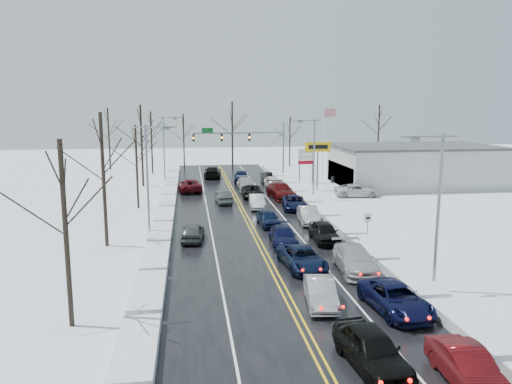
{
  "coord_description": "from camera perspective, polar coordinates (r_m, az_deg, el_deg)",
  "views": [
    {
      "loc": [
        -5.22,
        -43.55,
        10.53
      ],
      "look_at": [
        0.9,
        1.67,
        2.5
      ],
      "focal_mm": 35.0,
      "sensor_mm": 36.0,
      "label": 1
    }
  ],
  "objects": [
    {
      "name": "queued_car_13",
      "position": [
        45.16,
        5.98,
        -3.56
      ],
      "size": [
        1.93,
        4.58,
        1.47
      ],
      "primitive_type": "imported",
      "rotation": [
        0.0,
        0.0,
        -0.09
      ],
      "color": "#96989E",
      "rests_on": "ground"
    },
    {
      "name": "queued_car_16",
      "position": [
        63.65,
        1.99,
        0.45
      ],
      "size": [
        2.13,
        4.56,
        1.51
      ],
      "primitive_type": "imported",
      "rotation": [
        0.0,
        0.0,
        0.08
      ],
      "color": "silver",
      "rests_on": "ground"
    },
    {
      "name": "queued_car_3",
      "position": [
        38.17,
        3.13,
        -6.05
      ],
      "size": [
        2.15,
        4.78,
        1.36
      ],
      "primitive_type": "imported",
      "rotation": [
        0.0,
        0.0,
        -0.05
      ],
      "color": "black",
      "rests_on": "ground"
    },
    {
      "name": "speed_limit_sign",
      "position": [
        39.03,
        12.65,
        -3.45
      ],
      "size": [
        0.55,
        0.09,
        2.35
      ],
      "color": "slate",
      "rests_on": "ground"
    },
    {
      "name": "dealership_building",
      "position": [
        68.58,
        17.58,
        2.92
      ],
      "size": [
        20.4,
        12.4,
        5.3
      ],
      "color": "#BABBB5",
      "rests_on": "ground"
    },
    {
      "name": "tree_left_d",
      "position": [
        65.9,
        -13.0,
        6.95
      ],
      "size": [
        4.2,
        4.2,
        10.5
      ],
      "color": "#2D231C",
      "rests_on": "ground"
    },
    {
      "name": "queued_car_14",
      "position": [
        50.97,
        4.37,
        -1.97
      ],
      "size": [
        2.84,
        5.15,
        1.37
      ],
      "primitive_type": "imported",
      "rotation": [
        0.0,
        0.0,
        -0.12
      ],
      "color": "black",
      "rests_on": "ground"
    },
    {
      "name": "queued_car_2",
      "position": [
        33.0,
        5.28,
        -8.67
      ],
      "size": [
        2.75,
        5.22,
        1.4
      ],
      "primitive_type": "imported",
      "rotation": [
        0.0,
        0.0,
        0.09
      ],
      "color": "black",
      "rests_on": "ground"
    },
    {
      "name": "flagpole",
      "position": [
        76.47,
        7.83,
        6.44
      ],
      "size": [
        1.87,
        1.2,
        10.0
      ],
      "color": "silver",
      "rests_on": "ground"
    },
    {
      "name": "tree_far_d",
      "position": [
        85.92,
        3.9,
        6.89
      ],
      "size": [
        3.4,
        3.4,
        8.5
      ],
      "color": "#2D231C",
      "rests_on": "ground"
    },
    {
      "name": "tree_left_b",
      "position": [
        38.24,
        -17.17,
        4.22
      ],
      "size": [
        4.0,
        4.0,
        10.0
      ],
      "color": "#2D231C",
      "rests_on": "ground"
    },
    {
      "name": "oncoming_car_1",
      "position": [
        61.64,
        -7.56,
        0.06
      ],
      "size": [
        3.01,
        5.8,
        1.56
      ],
      "primitive_type": "imported",
      "rotation": [
        0.0,
        0.0,
        3.22
      ],
      "color": "#530B12",
      "rests_on": "ground"
    },
    {
      "name": "queued_car_12",
      "position": [
        39.32,
        7.78,
        -5.65
      ],
      "size": [
        1.9,
        4.59,
        1.55
      ],
      "primitive_type": "imported",
      "rotation": [
        0.0,
        0.0,
        -0.01
      ],
      "color": "black",
      "rests_on": "ground"
    },
    {
      "name": "queued_car_8",
      "position": [
        68.22,
        -1.7,
        1.1
      ],
      "size": [
        2.37,
        4.98,
        1.64
      ],
      "primitive_type": "imported",
      "rotation": [
        0.0,
        0.0,
        -0.09
      ],
      "color": "black",
      "rests_on": "ground"
    },
    {
      "name": "traffic_signal_mast",
      "position": [
        72.24,
        -0.8,
        5.97
      ],
      "size": [
        13.28,
        0.39,
        8.0
      ],
      "color": "slate",
      "rests_on": "ground"
    },
    {
      "name": "parked_car_2",
      "position": [
        69.82,
        9.18,
        1.18
      ],
      "size": [
        2.48,
        4.99,
        1.63
      ],
      "primitive_type": "imported",
      "rotation": [
        0.0,
        0.0,
        3.02
      ],
      "color": "black",
      "rests_on": "ground"
    },
    {
      "name": "queued_car_5",
      "position": [
        51.32,
        0.1,
        -1.86
      ],
      "size": [
        1.74,
        4.31,
        1.39
      ],
      "primitive_type": "imported",
      "rotation": [
        0.0,
        0.0,
        -0.06
      ],
      "color": "#ADB0B6",
      "rests_on": "ground"
    },
    {
      "name": "streetlight_ne",
      "position": [
        55.48,
        6.46,
        4.52
      ],
      "size": [
        3.2,
        0.25,
        9.0
      ],
      "color": "slate",
      "rests_on": "ground"
    },
    {
      "name": "used_vehicles_sign",
      "position": [
        67.8,
        5.76,
        3.82
      ],
      "size": [
        2.2,
        0.22,
        4.65
      ],
      "color": "slate",
      "rests_on": "ground"
    },
    {
      "name": "queued_car_7",
      "position": [
        62.22,
        -1.11,
        0.23
      ],
      "size": [
        2.16,
        5.28,
        1.53
      ],
      "primitive_type": "imported",
      "rotation": [
        0.0,
        0.0,
        -0.0
      ],
      "color": "#999CA0",
      "rests_on": "ground"
    },
    {
      "name": "snow_bank_right",
      "position": [
        48.48,
        7.83,
        -2.66
      ],
      "size": [
        1.75,
        72.0,
        0.6
      ],
      "primitive_type": "cube",
      "color": "white",
      "rests_on": "ground"
    },
    {
      "name": "queued_car_11",
      "position": [
        32.94,
        11.16,
        -8.86
      ],
      "size": [
        2.61,
        5.58,
        1.57
      ],
      "primitive_type": "imported",
      "rotation": [
        0.0,
        0.0,
        -0.08
      ],
      "color": "#A1A3A8",
      "rests_on": "ground"
    },
    {
      "name": "parked_car_0",
      "position": [
        58.92,
        11.47,
        -0.52
      ],
      "size": [
        5.41,
        2.9,
        1.45
      ],
      "primitive_type": "imported",
      "rotation": [
        0.0,
        0.0,
        1.47
      ],
      "color": "silver",
      "rests_on": "ground"
    },
    {
      "name": "tree_left_e",
      "position": [
        77.85,
        -11.89,
        6.9
      ],
      "size": [
        3.8,
        3.8,
        9.5
      ],
      "color": "#2D231C",
      "rests_on": "ground"
    },
    {
      "name": "queued_car_0",
      "position": [
        21.97,
        13.0,
        -18.93
      ],
      "size": [
        2.35,
        4.89,
        1.61
      ],
      "primitive_type": "imported",
      "rotation": [
        0.0,
        0.0,
        0.1
      ],
      "color": "black",
      "rests_on": "ground"
    },
    {
      "name": "tree_left_a",
      "position": [
        24.62,
        -21.15,
        -0.62
      ],
      "size": [
        3.6,
        3.6,
        9.0
      ],
      "color": "#2D231C",
      "rests_on": "ground"
    },
    {
      "name": "streetlight_nw",
      "position": [
        67.82,
        -10.33,
        5.41
      ],
      "size": [
        3.2,
        0.25,
        9.0
      ],
      "color": "slate",
      "rests_on": "ground"
    },
    {
      "name": "queued_car_6",
      "position": [
        57.24,
        -0.4,
        -0.62
      ],
      "size": [
        2.5,
        5.07,
        1.39
      ],
      "primitive_type": "imported",
      "rotation": [
        0.0,
        0.0,
        -0.04
      ],
      "color": "black",
      "rests_on": "ground"
    },
    {
      "name": "streetlight_se",
      "position": [
        29.38,
        19.85,
        -0.86
      ],
      "size": [
        3.2,
        0.25,
        9.0
      ],
      "color": "slate",
      "rests_on": "ground"
    },
    {
      "name": "streetlight_sw",
      "position": [
        40.01,
        -12.06,
        2.26
      ],
      "size": [
        3.2,
        0.25,
        9.0
      ],
      "color": "slate",
      "rests_on": "ground"
    },
    {
      "name": "oncoming_car_0",
      "position": [
        54.06,
        -3.76,
        -1.27
      ],
      "size": [
        1.85,
        4.37,
        1.4
      ],
      "primitive_type": "imported",
      "rotation": [
        0.0,
        0.0,
        3.23
      ],
      "color": "#3D4042",
      "rests_on": "ground"
    },
    {
      "name": "road_surface",
      "position": [
        47.04,
        -1.14,
        -2.95
      ],
      "size": [
        14.0,
        84.0,
        0.01
      ],
      "primitive_type": "cube",
      "color": "black",
      "rests_on": "ground"
    },
    {
      "name": "oncoming_car_2",
      "position": [
        73.04,
        -4.98,
        1.65
      ],
      "size": [
        2.86,
        5.96,
        1.67
      ],
      "primitive_type": "imported",
      "rotation": [
        0.0,
        0.0,
        3.05
      ],
      "color": "black",
      "rests_on": "ground"
    },
    {
      "name": "tree_far_b",
      "position": [
        84.66,
        -8.28,
        7.0
      ],
      "size": [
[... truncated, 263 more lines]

